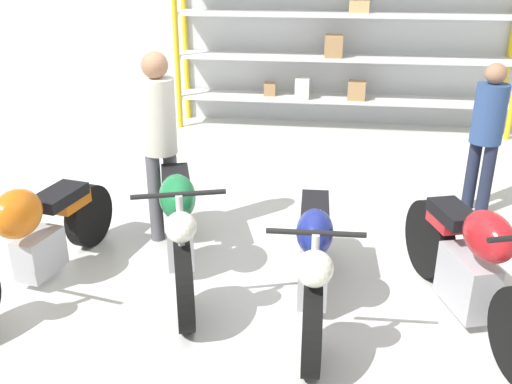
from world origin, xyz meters
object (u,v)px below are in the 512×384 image
(person_browsing, at_px, (159,132))
(shelving_rack, at_px, (341,36))
(motorcycle_green, at_px, (179,224))
(person_near_rack, at_px, (487,128))
(motorcycle_red, at_px, (473,267))
(motorcycle_blue, at_px, (313,260))
(motorcycle_orange, at_px, (30,236))

(person_browsing, bearing_deg, shelving_rack, -66.85)
(shelving_rack, relative_size, motorcycle_green, 2.37)
(person_near_rack, bearing_deg, motorcycle_red, 35.13)
(shelving_rack, height_order, motorcycle_blue, shelving_rack)
(shelving_rack, bearing_deg, motorcycle_red, -78.86)
(motorcycle_green, xyz_separation_m, person_near_rack, (2.82, 1.72, 0.44))
(shelving_rack, height_order, motorcycle_green, shelving_rack)
(person_near_rack, bearing_deg, shelving_rack, -104.36)
(person_browsing, bearing_deg, motorcycle_blue, -170.33)
(motorcycle_orange, bearing_deg, person_browsing, 152.41)
(shelving_rack, bearing_deg, motorcycle_blue, -92.09)
(motorcycle_green, height_order, person_near_rack, person_near_rack)
(shelving_rack, relative_size, motorcycle_red, 2.54)
(shelving_rack, xyz_separation_m, motorcycle_red, (0.99, -5.02, -0.96))
(shelving_rack, distance_m, person_browsing, 4.33)
(motorcycle_orange, height_order, motorcycle_red, motorcycle_red)
(shelving_rack, relative_size, person_browsing, 2.82)
(motorcycle_orange, bearing_deg, shelving_rack, 165.08)
(motorcycle_green, height_order, motorcycle_red, motorcycle_green)
(motorcycle_orange, relative_size, motorcycle_red, 1.06)
(motorcycle_orange, xyz_separation_m, person_browsing, (0.82, 1.01, 0.60))
(motorcycle_orange, height_order, person_browsing, person_browsing)
(motorcycle_red, distance_m, person_near_rack, 2.19)
(person_near_rack, bearing_deg, motorcycle_green, -9.94)
(person_near_rack, bearing_deg, motorcycle_blue, 10.37)
(motorcycle_orange, bearing_deg, motorcycle_red, 101.11)
(motorcycle_green, bearing_deg, person_near_rack, 104.37)
(shelving_rack, distance_m, motorcycle_orange, 5.66)
(motorcycle_green, bearing_deg, shelving_rack, 147.12)
(shelving_rack, height_order, motorcycle_red, shelving_rack)
(shelving_rack, xyz_separation_m, motorcycle_orange, (-2.48, -4.99, -0.95))
(motorcycle_green, relative_size, person_browsing, 1.19)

